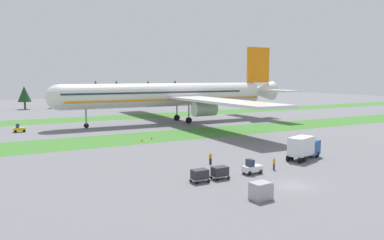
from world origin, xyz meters
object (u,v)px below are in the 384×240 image
Objects in this scene: airliner at (176,95)px; taxiway_marker_2 at (152,138)px; catering_truck at (304,147)px; baggage_tug at (252,168)px; ground_crew_loader at (210,158)px; pushback_tractor at (19,129)px; taxiway_marker_0 at (212,134)px; uld_container_0 at (260,191)px; cargo_dolly_second at (200,175)px; uld_container_1 at (261,191)px; taxiway_marker_1 at (142,140)px; ground_crew_marshaller at (274,163)px; cargo_dolly_lead at (220,172)px.

airliner is 150.00× the size of taxiway_marker_2.
baggage_tug is at bearing -93.64° from catering_truck.
pushback_tractor is at bearing 107.15° from ground_crew_loader.
taxiway_marker_0 is at bearing -6.86° from taxiway_marker_2.
ground_crew_loader is at bearing 77.19° from uld_container_0.
uld_container_1 is (2.72, -8.28, -0.12)m from cargo_dolly_second.
uld_container_1 is 4.01× the size of taxiway_marker_1.
pushback_tractor is 61.97m from ground_crew_marshaller.
cargo_dolly_lead is at bearing -96.80° from taxiway_marker_2.
pushback_tractor is 66.74m from uld_container_0.
pushback_tractor reaches higher than taxiway_marker_2.
ground_crew_marshaller is 0.87× the size of uld_container_1.
cargo_dolly_lead is at bearing -92.18° from taxiway_marker_1.
taxiway_marker_1 is at bearing 177.12° from cargo_dolly_lead.
cargo_dolly_second is 36.02m from taxiway_marker_0.
baggage_tug is 60.53m from pushback_tractor.
taxiway_marker_2 is (6.65, 31.50, -0.64)m from cargo_dolly_second.
uld_container_1 reaches higher than taxiway_marker_2.
catering_truck is 31.37m from taxiway_marker_2.
ground_crew_loader is 16.40m from uld_container_0.
catering_truck is 31.43m from taxiway_marker_1.
taxiway_marker_0 is at bearing 50.07° from ground_crew_loader.
baggage_tug reaches higher than ground_crew_marshaller.
cargo_dolly_second is at bearing -98.93° from catering_truck.
cargo_dolly_second is 1.27× the size of ground_crew_marshaller.
cargo_dolly_second is 0.85× the size of pushback_tractor.
uld_container_0 is (-3.63, -15.99, -0.05)m from ground_crew_loader.
taxiway_marker_0 is at bearing 55.65° from pushback_tractor.
baggage_tug is 31.43m from taxiway_marker_2.
catering_truck is 14.95m from ground_crew_loader.
catering_truck is at bearing -58.63° from taxiway_marker_1.
catering_truck is at bearing 98.62° from cargo_dolly_second.
ground_crew_marshaller reaches higher than uld_container_1.
ground_crew_loader is 24.03m from taxiway_marker_2.
airliner is 41.61× the size of uld_container_0.
pushback_tractor is 53.02m from ground_crew_loader.
uld_container_1 is (19.08, -63.82, -0.01)m from pushback_tractor.
cargo_dolly_lead is at bearing 19.92° from pushback_tractor.
ground_crew_loader reaches higher than uld_container_1.
uld_container_1 reaches higher than cargo_dolly_lead.
taxiway_marker_1 is (-3.88, 30.04, -0.57)m from baggage_tug.
cargo_dolly_second is 20.68m from catering_truck.
ground_crew_marshaller is 1.00× the size of ground_crew_loader.
taxiway_marker_2 is (23.00, -24.04, -0.54)m from pushback_tractor.
cargo_dolly_lead reaches higher than taxiway_marker_1.
cargo_dolly_lead is 8.55m from uld_container_0.
airliner reaches higher than catering_truck.
taxiway_marker_0 is at bearing 145.38° from cargo_dolly_second.
baggage_tug reaches higher than uld_container_1.
ground_crew_marshaller is (-11.60, -54.57, -6.86)m from airliner.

